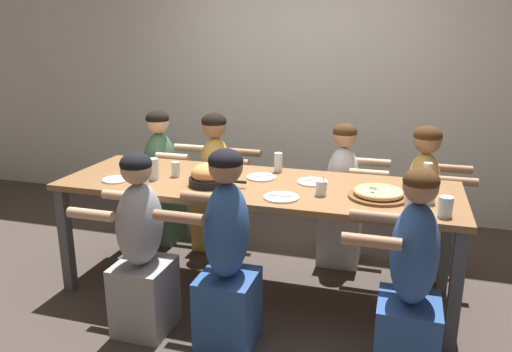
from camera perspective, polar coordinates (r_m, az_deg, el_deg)
name	(u,v)px	position (r m, az deg, el deg)	size (l,w,h in m)	color
ground_plane	(256,290)	(3.67, 0.00, -12.86)	(18.00, 18.00, 0.00)	#423833
restaurant_back_panel	(309,52)	(4.95, 6.13, 13.96)	(10.00, 0.06, 3.20)	silver
dining_table	(256,194)	(3.38, 0.00, -2.04)	(2.66, 0.87, 0.80)	brown
pizza_board_main	(378,194)	(3.14, 13.80, -1.97)	(0.37, 0.37, 0.05)	brown
skillet_bowl	(209,176)	(3.31, -5.37, 0.02)	(0.39, 0.27, 0.15)	black
empty_plate_a	(261,177)	(3.47, 0.59, -0.14)	(0.21, 0.21, 0.02)	white
empty_plate_b	(281,197)	(3.05, 2.91, -2.44)	(0.22, 0.22, 0.02)	white
empty_plate_c	(313,182)	(3.38, 6.48, -0.68)	(0.21, 0.21, 0.02)	white
empty_plate_d	(116,180)	(3.54, -15.68, -0.41)	(0.19, 0.19, 0.02)	white
cocktail_glass_blue	(321,189)	(3.12, 7.45, -1.45)	(0.07, 0.07, 0.12)	silver
drinking_glass_a	(143,181)	(3.32, -12.78, -0.61)	(0.07, 0.07, 0.10)	silver
drinking_glass_b	(427,174)	(3.53, 18.99, 0.18)	(0.06, 0.06, 0.14)	silver
drinking_glass_c	(429,192)	(3.13, 19.18, -1.77)	(0.08, 0.08, 0.15)	silver
drinking_glass_d	(278,162)	(3.62, 2.56, 1.58)	(0.06, 0.06, 0.14)	silver
drinking_glass_e	(153,170)	(3.50, -11.68, 0.66)	(0.08, 0.08, 0.15)	silver
drinking_glass_f	(410,205)	(2.88, 17.19, -3.21)	(0.06, 0.06, 0.12)	silver
drinking_glass_g	(445,208)	(2.93, 20.84, -3.44)	(0.08, 0.08, 0.11)	silver
drinking_glass_h	(176,170)	(3.55, -9.14, 0.68)	(0.06, 0.06, 0.10)	silver
diner_far_right	(422,206)	(3.94, 18.42, -3.30)	(0.51, 0.40, 1.13)	gold
diner_far_midright	(342,201)	(3.96, 9.81, -2.83)	(0.51, 0.40, 1.12)	silver
diner_near_midleft	(141,253)	(3.09, -12.98, -8.57)	(0.51, 0.40, 1.12)	#99999E
diner_far_left	(161,182)	(4.40, -10.78, -0.67)	(0.51, 0.40, 1.15)	#477556
diner_near_center	(227,260)	(2.86, -3.37, -9.52)	(0.51, 0.40, 1.18)	#2D5193
diner_near_right	(410,288)	(2.73, 17.22, -12.11)	(0.51, 0.40, 1.15)	#2D5193
diner_far_midleft	(216,186)	(4.20, -4.61, -1.18)	(0.51, 0.40, 1.15)	gold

